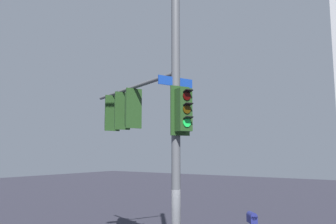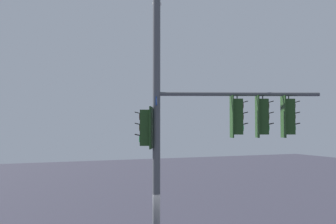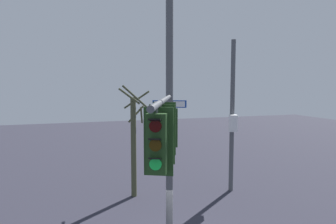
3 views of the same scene
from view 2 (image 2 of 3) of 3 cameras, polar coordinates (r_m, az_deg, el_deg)
The scene contains 1 object.
main_signal_pole_assembly at distance 11.99m, azimuth 4.28°, elevation 0.70°, with size 5.06×5.41×9.94m.
Camera 2 is at (-11.24, 4.69, 4.56)m, focal length 40.97 mm.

